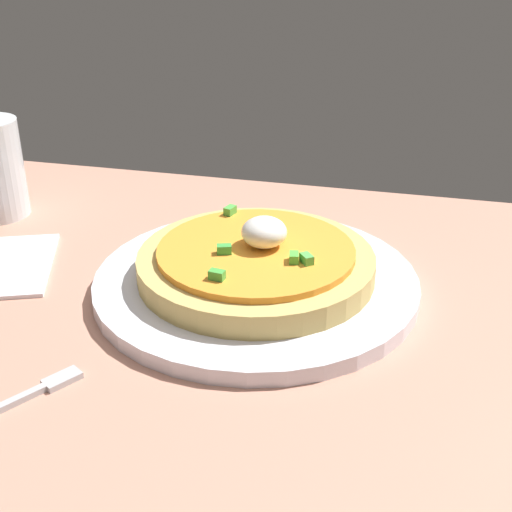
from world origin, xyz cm
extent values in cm
cube|color=tan|center=(0.00, 0.00, 1.06)|extent=(105.08, 66.18, 2.13)
cylinder|color=white|center=(2.12, -5.77, 2.84)|extent=(29.48, 29.48, 1.43)
cylinder|color=tan|center=(2.12, -5.77, 4.66)|extent=(21.43, 21.43, 2.19)
cylinder|color=orange|center=(2.12, -5.77, 6.06)|extent=(17.78, 17.78, 0.61)
ellipsoid|color=white|center=(1.53, -6.40, 7.72)|extent=(4.09, 4.09, 2.70)
cube|color=green|center=(4.58, -4.07, 6.77)|extent=(1.46, 1.16, 0.80)
cube|color=green|center=(6.43, -12.54, 6.77)|extent=(1.13, 1.46, 0.80)
cube|color=green|center=(2.31, -7.20, 6.77)|extent=(1.40, 1.02, 0.80)
cube|color=green|center=(3.84, 0.62, 6.77)|extent=(1.38, 0.96, 0.80)
cube|color=green|center=(-1.67, -3.95, 6.77)|extent=(1.03, 1.41, 0.80)
cube|color=#52B34D|center=(-2.77, -3.97, 6.77)|extent=(1.42, 1.50, 0.80)
cube|color=#B7B7BC|center=(12.74, 11.16, 2.38)|extent=(2.69, 3.11, 0.50)
camera|label=1|loc=(-11.14, 48.14, 33.64)|focal=48.66mm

